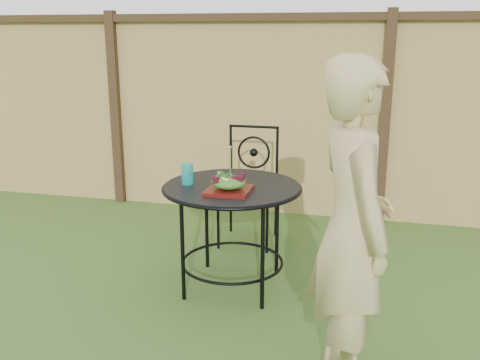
# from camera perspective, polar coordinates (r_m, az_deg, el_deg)

# --- Properties ---
(ground) EXTENTS (60.00, 60.00, 0.00)m
(ground) POSITION_cam_1_polar(r_m,az_deg,el_deg) (3.41, -8.46, -14.51)
(ground) COLOR #274E19
(ground) RESTS_ON ground
(fence) EXTENTS (8.00, 0.12, 1.90)m
(fence) POSITION_cam_1_polar(r_m,az_deg,el_deg) (5.11, 0.39, 7.03)
(fence) COLOR tan
(fence) RESTS_ON ground
(patio_table) EXTENTS (0.92, 0.92, 0.72)m
(patio_table) POSITION_cam_1_polar(r_m,az_deg,el_deg) (3.55, -0.85, -2.73)
(patio_table) COLOR black
(patio_table) RESTS_ON ground
(patio_chair) EXTENTS (0.46, 0.46, 0.95)m
(patio_chair) POSITION_cam_1_polar(r_m,az_deg,el_deg) (4.41, 1.03, -0.22)
(patio_chair) COLOR black
(patio_chair) RESTS_ON ground
(diner) EXTENTS (0.57, 0.69, 1.61)m
(diner) POSITION_cam_1_polar(r_m,az_deg,el_deg) (2.56, 11.87, -5.15)
(diner) COLOR tan
(diner) RESTS_ON ground
(salad_plate) EXTENTS (0.27, 0.27, 0.02)m
(salad_plate) POSITION_cam_1_polar(r_m,az_deg,el_deg) (3.36, -1.19, -1.11)
(salad_plate) COLOR #3C1008
(salad_plate) RESTS_ON patio_table
(salad) EXTENTS (0.21, 0.21, 0.08)m
(salad) POSITION_cam_1_polar(r_m,az_deg,el_deg) (3.34, -1.19, -0.26)
(salad) COLOR #235614
(salad) RESTS_ON salad_plate
(fork) EXTENTS (0.01, 0.01, 0.18)m
(fork) POSITION_cam_1_polar(r_m,az_deg,el_deg) (3.31, -1.04, 1.90)
(fork) COLOR silver
(fork) RESTS_ON salad
(drinking_glass) EXTENTS (0.08, 0.08, 0.14)m
(drinking_glass) POSITION_cam_1_polar(r_m,az_deg,el_deg) (3.54, -5.64, 0.66)
(drinking_glass) COLOR #0C948C
(drinking_glass) RESTS_ON patio_table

